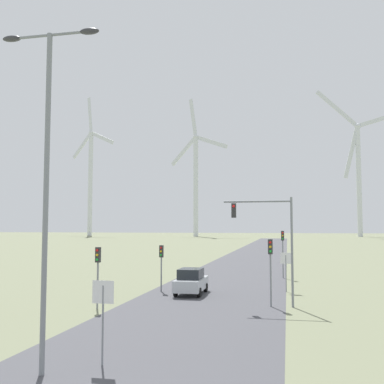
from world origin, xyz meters
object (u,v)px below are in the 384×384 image
(stop_sign_near, at_px, (103,306))
(traffic_light_post_near_right, at_px, (270,257))
(wind_turbine_far_left, at_px, (91,173))
(wind_turbine_center, at_px, (358,167))
(stop_sign_far, at_px, (286,264))
(traffic_light_mast_overhead, at_px, (269,229))
(traffic_light_post_near_left, at_px, (98,263))
(traffic_light_post_mid_left, at_px, (161,257))
(traffic_light_post_mid_right, at_px, (283,244))
(wind_turbine_left, at_px, (196,175))
(streetlamp, at_px, (47,159))
(car_approaching, at_px, (191,281))

(stop_sign_near, height_order, traffic_light_post_near_right, traffic_light_post_near_right)
(wind_turbine_far_left, relative_size, wind_turbine_center, 1.04)
(stop_sign_far, bearing_deg, stop_sign_near, -108.06)
(traffic_light_post_near_right, height_order, traffic_light_mast_overhead, traffic_light_mast_overhead)
(traffic_light_post_near_left, bearing_deg, wind_turbine_far_left, 114.96)
(stop_sign_near, distance_m, traffic_light_post_mid_left, 17.72)
(traffic_light_post_mid_right, relative_size, wind_turbine_left, 0.07)
(traffic_light_mast_overhead, relative_size, wind_turbine_center, 0.10)
(wind_turbine_left, height_order, wind_turbine_center, wind_turbine_center)
(streetlamp, bearing_deg, wind_turbine_far_left, 114.42)
(streetlamp, distance_m, traffic_light_post_near_right, 16.30)
(car_approaching, bearing_deg, stop_sign_near, -88.69)
(wind_turbine_left, distance_m, wind_turbine_center, 73.75)
(traffic_light_post_mid_right, relative_size, wind_turbine_center, 0.07)
(traffic_light_post_near_left, bearing_deg, wind_turbine_center, 77.10)
(wind_turbine_far_left, xyz_separation_m, wind_turbine_left, (55.13, -6.11, -2.95))
(stop_sign_far, xyz_separation_m, wind_turbine_left, (-40.88, 167.61, 26.30))
(streetlamp, height_order, traffic_light_post_near_left, streetlamp)
(wind_turbine_center, bearing_deg, wind_turbine_left, -171.82)
(stop_sign_far, height_order, wind_turbine_left, wind_turbine_left)
(traffic_light_post_mid_right, bearing_deg, traffic_light_post_near_right, -92.22)
(traffic_light_post_near_right, relative_size, traffic_light_mast_overhead, 0.61)
(wind_turbine_left, bearing_deg, stop_sign_near, -79.50)
(car_approaching, relative_size, wind_turbine_center, 0.06)
(stop_sign_far, bearing_deg, car_approaching, -158.61)
(car_approaching, bearing_deg, streetlamp, -93.68)
(traffic_light_post_mid_right, bearing_deg, traffic_light_post_mid_left, -129.80)
(traffic_light_post_near_left, height_order, wind_turbine_left, wind_turbine_left)
(stop_sign_far, bearing_deg, streetlamp, -110.78)
(traffic_light_post_near_right, xyz_separation_m, car_approaching, (-5.76, 3.79, -2.05))
(traffic_light_post_near_left, distance_m, wind_turbine_far_left, 203.88)
(car_approaching, bearing_deg, wind_turbine_left, 101.37)
(traffic_light_post_mid_left, bearing_deg, streetlamp, -86.03)
(stop_sign_near, bearing_deg, traffic_light_post_mid_left, 99.24)
(traffic_light_post_mid_left, distance_m, car_approaching, 3.07)
(traffic_light_mast_overhead, height_order, wind_turbine_center, wind_turbine_center)
(stop_sign_far, distance_m, traffic_light_mast_overhead, 6.93)
(traffic_light_post_mid_left, height_order, traffic_light_post_mid_right, traffic_light_post_mid_right)
(traffic_light_post_mid_right, bearing_deg, stop_sign_near, -102.00)
(traffic_light_post_mid_left, xyz_separation_m, traffic_light_mast_overhead, (8.15, -4.61, 2.14))
(traffic_light_mast_overhead, xyz_separation_m, wind_turbine_center, (33.02, 184.43, 26.71))
(wind_turbine_left, bearing_deg, car_approaching, -78.63)
(wind_turbine_left, bearing_deg, stop_sign_far, -76.29)
(wind_turbine_center, bearing_deg, streetlamp, -101.34)
(traffic_light_post_mid_right, xyz_separation_m, wind_turbine_left, (-40.59, 158.77, 25.10))
(traffic_light_post_near_left, height_order, wind_turbine_far_left, wind_turbine_far_left)
(streetlamp, xyz_separation_m, wind_turbine_left, (-33.08, 188.18, 21.18))
(stop_sign_near, height_order, wind_turbine_center, wind_turbine_center)
(traffic_light_post_mid_right, height_order, wind_turbine_far_left, wind_turbine_far_left)
(traffic_light_mast_overhead, bearing_deg, stop_sign_near, -112.38)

